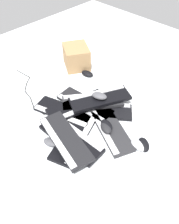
# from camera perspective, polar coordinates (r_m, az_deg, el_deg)

# --- Properties ---
(ground_plane) EXTENTS (3.20, 3.20, 0.00)m
(ground_plane) POSITION_cam_1_polar(r_m,az_deg,el_deg) (1.58, 2.96, -0.34)
(ground_plane) COLOR silver
(keyboard_0) EXTENTS (0.39, 0.44, 0.03)m
(keyboard_0) POSITION_cam_1_polar(r_m,az_deg,el_deg) (1.58, 3.06, 0.44)
(keyboard_0) COLOR black
(keyboard_0) RESTS_ON ground
(keyboard_1) EXTENTS (0.19, 0.45, 0.03)m
(keyboard_1) POSITION_cam_1_polar(r_m,az_deg,el_deg) (1.62, -1.32, 1.94)
(keyboard_1) COLOR black
(keyboard_1) RESTS_ON ground
(keyboard_2) EXTENTS (0.28, 0.46, 0.03)m
(keyboard_2) POSITION_cam_1_polar(r_m,az_deg,el_deg) (1.58, -6.56, -0.02)
(keyboard_2) COLOR black
(keyboard_2) RESTS_ON ground
(keyboard_3) EXTENTS (0.46, 0.30, 0.03)m
(keyboard_3) POSITION_cam_1_polar(r_m,az_deg,el_deg) (1.43, -3.79, -6.31)
(keyboard_3) COLOR black
(keyboard_3) RESTS_ON ground
(keyboard_4) EXTENTS (0.32, 0.46, 0.03)m
(keyboard_4) POSITION_cam_1_polar(r_m,az_deg,el_deg) (1.47, 5.38, -4.23)
(keyboard_4) COLOR #232326
(keyboard_4) RESTS_ON ground
(keyboard_5) EXTENTS (0.44, 0.39, 0.03)m
(keyboard_5) POSITION_cam_1_polar(r_m,az_deg,el_deg) (1.61, 0.80, 2.87)
(keyboard_5) COLOR #232326
(keyboard_5) RESTS_ON keyboard_1
(keyboard_6) EXTENTS (0.46, 0.33, 0.03)m
(keyboard_6) POSITION_cam_1_polar(r_m,az_deg,el_deg) (1.59, 2.74, 3.59)
(keyboard_6) COLOR black
(keyboard_6) RESTS_ON keyboard_5
(keyboard_7) EXTENTS (0.46, 0.26, 0.03)m
(keyboard_7) POSITION_cam_1_polar(r_m,az_deg,el_deg) (1.57, -3.10, 1.60)
(keyboard_7) COLOR black
(keyboard_7) RESTS_ON keyboard_2
(keyboard_8) EXTENTS (0.17, 0.45, 0.03)m
(keyboard_8) POSITION_cam_1_polar(r_m,az_deg,el_deg) (1.38, -4.82, -6.76)
(keyboard_8) COLOR black
(keyboard_8) RESTS_ON keyboard_3
(keyboard_9) EXTENTS (0.25, 0.46, 0.03)m
(keyboard_9) POSITION_cam_1_polar(r_m,az_deg,el_deg) (1.34, -6.40, -6.98)
(keyboard_9) COLOR black
(keyboard_9) RESTS_ON keyboard_8
(mouse_0) EXTENTS (0.10, 0.13, 0.04)m
(mouse_0) POSITION_cam_1_polar(r_m,az_deg,el_deg) (1.44, 4.47, -3.50)
(mouse_0) COLOR black
(mouse_0) RESTS_ON keyboard_4
(mouse_1) EXTENTS (0.07, 0.11, 0.04)m
(mouse_1) POSITION_cam_1_polar(r_m,az_deg,el_deg) (1.41, 12.70, -8.47)
(mouse_1) COLOR #B7B7BC
(mouse_1) RESTS_ON ground
(mouse_2) EXTENTS (0.12, 0.13, 0.04)m
(mouse_2) POSITION_cam_1_polar(r_m,az_deg,el_deg) (1.42, 13.96, -8.24)
(mouse_2) COLOR black
(mouse_2) RESTS_ON ground
(mouse_3) EXTENTS (0.10, 0.13, 0.04)m
(mouse_3) POSITION_cam_1_polar(r_m,az_deg,el_deg) (1.55, 2.58, 4.24)
(mouse_3) COLOR #4C4C51
(mouse_3) RESTS_ON keyboard_6
(mouse_4) EXTENTS (0.09, 0.12, 0.04)m
(mouse_4) POSITION_cam_1_polar(r_m,az_deg,el_deg) (1.91, -0.58, 10.00)
(mouse_4) COLOR black
(mouse_4) RESTS_ON ground
(mouse_5) EXTENTS (0.11, 0.13, 0.04)m
(mouse_5) POSITION_cam_1_polar(r_m,az_deg,el_deg) (1.43, 4.34, -4.02)
(mouse_5) COLOR black
(mouse_5) RESTS_ON keyboard_4
(mouse_6) EXTENTS (0.11, 0.13, 0.04)m
(mouse_6) POSITION_cam_1_polar(r_m,az_deg,el_deg) (1.41, -9.84, -7.79)
(mouse_6) COLOR #4C4C51
(mouse_6) RESTS_ON ground
(cable_0) EXTENTS (0.20, 0.62, 0.01)m
(cable_0) POSITION_cam_1_polar(r_m,az_deg,el_deg) (1.83, -15.66, 5.76)
(cable_0) COLOR black
(cable_0) RESTS_ON ground
(cardboard_box) EXTENTS (0.30, 0.31, 0.19)m
(cardboard_box) POSITION_cam_1_polar(r_m,az_deg,el_deg) (1.99, -3.46, 14.22)
(cardboard_box) COLOR #9E774C
(cardboard_box) RESTS_ON ground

